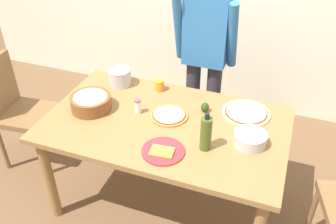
{
  "coord_description": "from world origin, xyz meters",
  "views": [
    {
      "loc": [
        0.69,
        -1.83,
        2.21
      ],
      "look_at": [
        0.0,
        0.05,
        0.81
      ],
      "focal_mm": 39.16,
      "sensor_mm": 36.0,
      "label": 1
    }
  ],
  "objects_px": {
    "plate_with_slice": "(163,151)",
    "olive_oil_bottle": "(206,133)",
    "mixing_bowl_steel": "(250,139)",
    "steel_pot": "(120,77)",
    "person_cook": "(205,52)",
    "pizza_cooked_on_tray": "(169,115)",
    "cup_orange": "(159,85)",
    "popcorn_bowl": "(91,101)",
    "pizza_raw_on_board": "(246,113)",
    "avocado": "(205,107)",
    "dining_table": "(165,133)",
    "chair_wooden_left": "(16,107)",
    "salt_shaker": "(138,106)"
  },
  "relations": [
    {
      "from": "person_cook",
      "to": "cup_orange",
      "type": "height_order",
      "value": "person_cook"
    },
    {
      "from": "plate_with_slice",
      "to": "cup_orange",
      "type": "relative_size",
      "value": 3.06
    },
    {
      "from": "plate_with_slice",
      "to": "chair_wooden_left",
      "type": "bearing_deg",
      "value": 166.44
    },
    {
      "from": "pizza_cooked_on_tray",
      "to": "olive_oil_bottle",
      "type": "xyz_separation_m",
      "value": [
        0.32,
        -0.23,
        0.1
      ]
    },
    {
      "from": "dining_table",
      "to": "olive_oil_bottle",
      "type": "bearing_deg",
      "value": -27.28
    },
    {
      "from": "pizza_raw_on_board",
      "to": "popcorn_bowl",
      "type": "bearing_deg",
      "value": -163.2
    },
    {
      "from": "dining_table",
      "to": "steel_pot",
      "type": "distance_m",
      "value": 0.62
    },
    {
      "from": "person_cook",
      "to": "salt_shaker",
      "type": "relative_size",
      "value": 15.28
    },
    {
      "from": "olive_oil_bottle",
      "to": "avocado",
      "type": "height_order",
      "value": "olive_oil_bottle"
    },
    {
      "from": "mixing_bowl_steel",
      "to": "steel_pot",
      "type": "bearing_deg",
      "value": 160.79
    },
    {
      "from": "popcorn_bowl",
      "to": "steel_pot",
      "type": "relative_size",
      "value": 1.61
    },
    {
      "from": "mixing_bowl_steel",
      "to": "cup_orange",
      "type": "bearing_deg",
      "value": 152.17
    },
    {
      "from": "person_cook",
      "to": "pizza_cooked_on_tray",
      "type": "xyz_separation_m",
      "value": [
        -0.06,
        -0.69,
        -0.17
      ]
    },
    {
      "from": "chair_wooden_left",
      "to": "mixing_bowl_steel",
      "type": "distance_m",
      "value": 1.9
    },
    {
      "from": "salt_shaker",
      "to": "dining_table",
      "type": "bearing_deg",
      "value": -10.22
    },
    {
      "from": "person_cook",
      "to": "mixing_bowl_steel",
      "type": "height_order",
      "value": "person_cook"
    },
    {
      "from": "dining_table",
      "to": "pizza_cooked_on_tray",
      "type": "bearing_deg",
      "value": 90.7
    },
    {
      "from": "pizza_raw_on_board",
      "to": "avocado",
      "type": "distance_m",
      "value": 0.28
    },
    {
      "from": "mixing_bowl_steel",
      "to": "cup_orange",
      "type": "distance_m",
      "value": 0.85
    },
    {
      "from": "cup_orange",
      "to": "pizza_cooked_on_tray",
      "type": "bearing_deg",
      "value": -57.97
    },
    {
      "from": "person_cook",
      "to": "pizza_cooked_on_tray",
      "type": "bearing_deg",
      "value": -94.64
    },
    {
      "from": "person_cook",
      "to": "cup_orange",
      "type": "relative_size",
      "value": 19.06
    },
    {
      "from": "steel_pot",
      "to": "cup_orange",
      "type": "height_order",
      "value": "steel_pot"
    },
    {
      "from": "popcorn_bowl",
      "to": "cup_orange",
      "type": "xyz_separation_m",
      "value": [
        0.36,
        0.39,
        -0.02
      ]
    },
    {
      "from": "person_cook",
      "to": "mixing_bowl_steel",
      "type": "bearing_deg",
      "value": -57.14
    },
    {
      "from": "mixing_bowl_steel",
      "to": "salt_shaker",
      "type": "distance_m",
      "value": 0.78
    },
    {
      "from": "plate_with_slice",
      "to": "olive_oil_bottle",
      "type": "distance_m",
      "value": 0.28
    },
    {
      "from": "cup_orange",
      "to": "dining_table",
      "type": "bearing_deg",
      "value": -63.1
    },
    {
      "from": "person_cook",
      "to": "salt_shaker",
      "type": "distance_m",
      "value": 0.78
    },
    {
      "from": "pizza_cooked_on_tray",
      "to": "dining_table",
      "type": "bearing_deg",
      "value": -89.3
    },
    {
      "from": "dining_table",
      "to": "avocado",
      "type": "distance_m",
      "value": 0.32
    },
    {
      "from": "popcorn_bowl",
      "to": "avocado",
      "type": "height_order",
      "value": "popcorn_bowl"
    },
    {
      "from": "dining_table",
      "to": "person_cook",
      "type": "relative_size",
      "value": 0.99
    },
    {
      "from": "dining_table",
      "to": "person_cook",
      "type": "distance_m",
      "value": 0.81
    },
    {
      "from": "person_cook",
      "to": "chair_wooden_left",
      "type": "height_order",
      "value": "person_cook"
    },
    {
      "from": "popcorn_bowl",
      "to": "avocado",
      "type": "bearing_deg",
      "value": 17.81
    },
    {
      "from": "olive_oil_bottle",
      "to": "cup_orange",
      "type": "bearing_deg",
      "value": 133.55
    },
    {
      "from": "pizza_cooked_on_tray",
      "to": "mixing_bowl_steel",
      "type": "xyz_separation_m",
      "value": [
        0.56,
        -0.1,
        0.03
      ]
    },
    {
      "from": "dining_table",
      "to": "person_cook",
      "type": "height_order",
      "value": "person_cook"
    },
    {
      "from": "mixing_bowl_steel",
      "to": "avocado",
      "type": "relative_size",
      "value": 2.86
    },
    {
      "from": "pizza_cooked_on_tray",
      "to": "avocado",
      "type": "height_order",
      "value": "avocado"
    },
    {
      "from": "pizza_raw_on_board",
      "to": "salt_shaker",
      "type": "relative_size",
      "value": 3.1
    },
    {
      "from": "popcorn_bowl",
      "to": "salt_shaker",
      "type": "height_order",
      "value": "popcorn_bowl"
    },
    {
      "from": "pizza_cooked_on_tray",
      "to": "salt_shaker",
      "type": "bearing_deg",
      "value": -171.64
    },
    {
      "from": "popcorn_bowl",
      "to": "salt_shaker",
      "type": "xyz_separation_m",
      "value": [
        0.33,
        0.07,
        -0.01
      ]
    },
    {
      "from": "pizza_cooked_on_tray",
      "to": "cup_orange",
      "type": "distance_m",
      "value": 0.35
    },
    {
      "from": "dining_table",
      "to": "chair_wooden_left",
      "type": "height_order",
      "value": "chair_wooden_left"
    },
    {
      "from": "person_cook",
      "to": "avocado",
      "type": "height_order",
      "value": "person_cook"
    },
    {
      "from": "pizza_cooked_on_tray",
      "to": "salt_shaker",
      "type": "height_order",
      "value": "salt_shaker"
    },
    {
      "from": "pizza_cooked_on_tray",
      "to": "steel_pot",
      "type": "relative_size",
      "value": 1.49
    }
  ]
}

